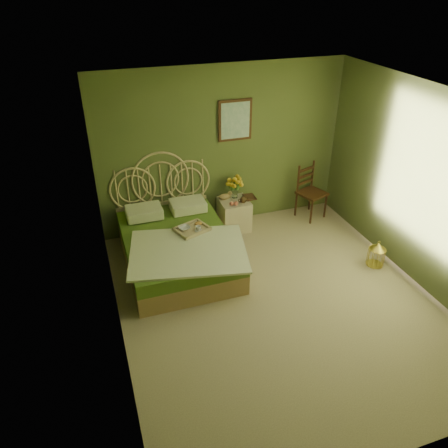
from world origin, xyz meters
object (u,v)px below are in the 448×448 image
object	(u,v)px
bed	(177,245)
birdcage	(376,254)
nightstand	(234,209)
chair	(310,187)

from	to	relation	value
bed	birdcage	world-z (taller)	bed
bed	birdcage	size ratio (longest dim) A/B	6.04
nightstand	bed	bearing A→B (deg)	-149.40
nightstand	birdcage	size ratio (longest dim) A/B	2.58
nightstand	chair	xyz separation A→B (m)	(1.39, 0.02, 0.18)
bed	nightstand	world-z (taller)	bed
birdcage	nightstand	bearing A→B (deg)	134.11
bed	nightstand	size ratio (longest dim) A/B	2.34
birdcage	bed	bearing A→B (deg)	160.06
bed	chair	world-z (taller)	bed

